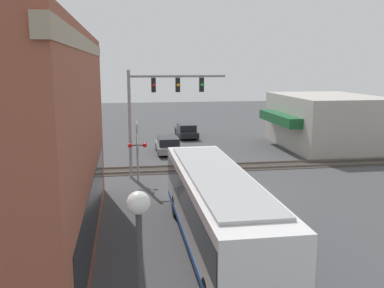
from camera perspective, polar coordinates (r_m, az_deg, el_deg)
ground_plane at (r=24.56m, az=6.12°, el=-6.43°), size 120.00×120.00×0.00m
shop_building at (r=39.32m, az=17.39°, el=2.93°), size 10.70×8.70×4.53m
city_bus at (r=16.81m, az=3.30°, el=-8.37°), size 12.08×2.59×3.06m
traffic_signal_gantry at (r=27.10m, az=-4.52°, el=5.99°), size 0.42×6.21×6.84m
crossing_signal at (r=26.29m, az=-7.30°, el=-0.18°), size 1.41×1.18×3.81m
rail_track_near at (r=30.18m, az=3.16°, el=-3.12°), size 2.60×60.00×0.15m
parked_car_grey at (r=34.91m, az=-3.22°, el=-0.23°), size 4.24×1.82×1.36m
parked_car_black at (r=42.57m, az=-0.77°, el=1.76°), size 4.86×1.82×1.40m
pedestrian_near_bus at (r=17.97m, az=9.27°, el=-10.00°), size 0.34×0.34×1.73m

